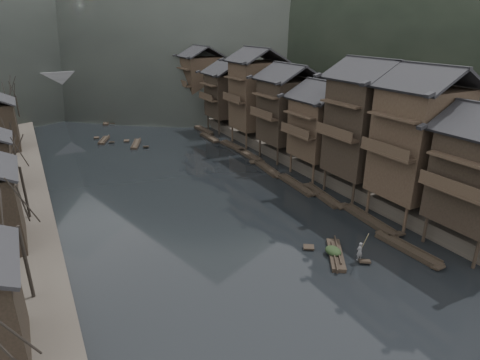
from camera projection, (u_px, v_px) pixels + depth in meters
water at (258, 252)px, 34.85m from camera, size 300.00×300.00×0.00m
right_bank at (305, 115)px, 82.76m from camera, size 40.00×200.00×1.80m
stilt_houses at (296, 99)px, 55.00m from camera, size 9.00×67.60×15.45m
bare_trees at (18, 139)px, 43.64m from camera, size 3.92×74.98×7.83m
moored_sampans at (259, 163)px, 56.65m from camera, size 3.27×62.26×0.47m
midriver_boats at (111, 128)px, 75.72m from camera, size 7.05×36.21×0.45m
stone_bridge at (99, 86)px, 92.08m from camera, size 40.00×6.00×9.00m
hero_sampan at (336, 254)px, 34.15m from camera, size 3.83×5.02×0.44m
cargo_heap at (334, 247)px, 34.04m from camera, size 1.20×1.57×0.72m
boatman at (360, 249)px, 32.94m from camera, size 0.61×0.41×1.65m
bamboo_pole at (366, 218)px, 32.01m from camera, size 1.21×2.15×3.96m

